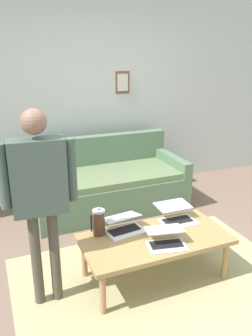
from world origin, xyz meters
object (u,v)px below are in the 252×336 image
coffee_table (155,241)px  laptop_right (166,240)px  couch (108,185)px  laptop_center (176,216)px  laptop_left (124,226)px  french_press (99,222)px  person_standing (39,186)px

coffee_table → laptop_right: bearing=100.1°
couch → laptop_center: 1.39m
laptop_right → couch: bearing=-93.0°
laptop_left → laptop_right: size_ratio=1.00×
coffee_table → laptop_left: (0.21, -0.21, 0.08)m
coffee_table → french_press: size_ratio=4.86×
couch → laptop_center: (-0.21, 1.36, 0.15)m
laptop_right → person_standing: bearing=-12.2°
laptop_left → couch: bearing=-103.6°
laptop_left → laptop_center: size_ratio=1.04×
couch → person_standing: 1.96m
laptop_right → french_press: bearing=-39.2°
person_standing → laptop_right: bearing=167.8°
couch → laptop_right: (0.09, 1.70, 0.15)m
laptop_center → laptop_right: size_ratio=0.95×
laptop_center → person_standing: size_ratio=0.23×
couch → laptop_left: bearing=76.4°
laptop_center → laptop_left: bearing=-1.4°
coffee_table → laptop_center: bearing=-149.1°
french_press → person_standing: bearing=18.7°
couch → laptop_center: size_ratio=5.35×
laptop_left → laptop_center: laptop_left is taller
coffee_table → french_press: french_press is taller
coffee_table → laptop_center: laptop_center is taller
person_standing → laptop_center: bearing=-174.0°
person_standing → laptop_left: bearing=-168.6°
french_press → person_standing: person_standing is taller
laptop_left → person_standing: 0.93m
couch → french_press: size_ratio=7.22×
laptop_center → french_press: 0.77m
laptop_left → person_standing: bearing=11.4°
couch → laptop_right: couch is taller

